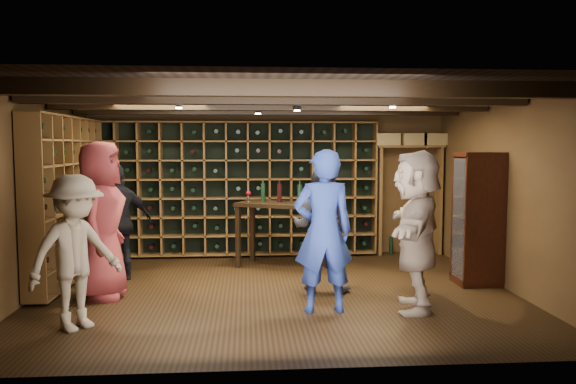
{
  "coord_description": "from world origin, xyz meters",
  "views": [
    {
      "loc": [
        -0.38,
        -7.05,
        1.88
      ],
      "look_at": [
        0.16,
        0.2,
        1.27
      ],
      "focal_mm": 35.0,
      "sensor_mm": 36.0,
      "label": 1
    }
  ],
  "objects": [
    {
      "name": "ground",
      "position": [
        0.0,
        0.0,
        0.0
      ],
      "size": [
        6.0,
        6.0,
        0.0
      ],
      "primitive_type": "plane",
      "color": "black",
      "rests_on": "ground"
    },
    {
      "name": "guest_red_floral",
      "position": [
        -2.15,
        -0.11,
        0.96
      ],
      "size": [
        0.64,
        0.96,
        1.92
      ],
      "primitive_type": "imported",
      "rotation": [
        0.0,
        0.0,
        1.54
      ],
      "color": "maroon",
      "rests_on": "ground"
    },
    {
      "name": "wine_rack_left",
      "position": [
        -2.83,
        0.82,
        1.15
      ],
      "size": [
        0.3,
        2.65,
        2.2
      ],
      "color": "brown",
      "rests_on": "ground"
    },
    {
      "name": "room_shell",
      "position": [
        0.0,
        0.05,
        2.42
      ],
      "size": [
        6.0,
        6.0,
        6.0
      ],
      "color": "#4C341A",
      "rests_on": "ground"
    },
    {
      "name": "wine_rack_back",
      "position": [
        -0.52,
        2.33,
        1.15
      ],
      "size": [
        4.65,
        0.3,
        2.2
      ],
      "color": "brown",
      "rests_on": "ground"
    },
    {
      "name": "crate_shelf",
      "position": [
        2.41,
        2.32,
        1.57
      ],
      "size": [
        1.2,
        0.32,
        2.07
      ],
      "color": "brown",
      "rests_on": "ground"
    },
    {
      "name": "guest_beige",
      "position": [
        1.54,
        -0.88,
        0.91
      ],
      "size": [
        0.96,
        1.77,
        1.82
      ],
      "primitive_type": "imported",
      "rotation": [
        0.0,
        0.0,
        4.45
      ],
      "color": "gray",
      "rests_on": "ground"
    },
    {
      "name": "tasting_table",
      "position": [
        0.16,
        1.46,
        0.87
      ],
      "size": [
        1.48,
        1.15,
        1.28
      ],
      "rotation": [
        0.0,
        0.0,
        -0.42
      ],
      "color": "black",
      "rests_on": "ground"
    },
    {
      "name": "guest_woman_black",
      "position": [
        -2.15,
        0.8,
        0.81
      ],
      "size": [
        1.01,
        0.84,
        1.62
      ],
      "primitive_type": "imported",
      "rotation": [
        0.0,
        0.0,
        3.7
      ],
      "color": "black",
      "rests_on": "ground"
    },
    {
      "name": "man_blue_shirt",
      "position": [
        0.48,
        -0.9,
        0.91
      ],
      "size": [
        0.68,
        0.46,
        1.83
      ],
      "primitive_type": "imported",
      "rotation": [
        0.0,
        0.0,
        3.18
      ],
      "color": "navy",
      "rests_on": "ground"
    },
    {
      "name": "guest_khaki",
      "position": [
        -2.11,
        -1.3,
        0.79
      ],
      "size": [
        1.12,
        1.15,
        1.58
      ],
      "primitive_type": "imported",
      "rotation": [
        0.0,
        0.0,
        0.84
      ],
      "color": "#817259",
      "rests_on": "ground"
    },
    {
      "name": "man_grey_suit",
      "position": [
        0.58,
        0.04,
        0.81
      ],
      "size": [
        0.97,
        0.88,
        1.62
      ],
      "primitive_type": "imported",
      "rotation": [
        0.0,
        0.0,
        2.72
      ],
      "color": "black",
      "rests_on": "ground"
    },
    {
      "name": "display_cabinet",
      "position": [
        2.71,
        0.2,
        0.86
      ],
      "size": [
        0.55,
        0.5,
        1.75
      ],
      "color": "black",
      "rests_on": "ground"
    }
  ]
}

